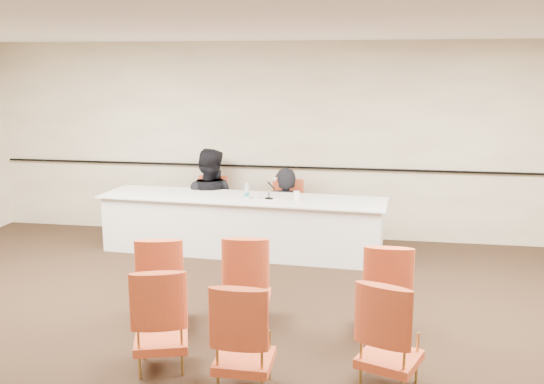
# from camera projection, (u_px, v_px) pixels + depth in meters

# --- Properties ---
(floor) EXTENTS (10.00, 10.00, 0.00)m
(floor) POSITION_uv_depth(u_px,v_px,m) (249.00, 350.00, 5.71)
(floor) COLOR black
(floor) RESTS_ON ground
(ceiling) EXTENTS (10.00, 10.00, 0.00)m
(ceiling) POSITION_uv_depth(u_px,v_px,m) (247.00, 21.00, 5.10)
(ceiling) COLOR white
(ceiling) RESTS_ON ground
(wall_back) EXTENTS (10.00, 0.04, 3.00)m
(wall_back) POSITION_uv_depth(u_px,v_px,m) (302.00, 141.00, 9.26)
(wall_back) COLOR #F5EBC0
(wall_back) RESTS_ON ground
(wall_rail) EXTENTS (9.80, 0.04, 0.03)m
(wall_rail) POSITION_uv_depth(u_px,v_px,m) (301.00, 167.00, 9.31)
(wall_rail) COLOR black
(wall_rail) RESTS_ON wall_back
(panel_table) EXTENTS (4.11, 1.17, 0.81)m
(panel_table) POSITION_uv_depth(u_px,v_px,m) (242.00, 225.00, 8.64)
(panel_table) COLOR white
(panel_table) RESTS_ON ground
(panelist_main) EXTENTS (0.64, 0.42, 1.73)m
(panelist_main) POSITION_uv_depth(u_px,v_px,m) (285.00, 224.00, 9.11)
(panelist_main) COLOR black
(panelist_main) RESTS_ON ground
(panelist_main_chair) EXTENTS (0.53, 0.53, 0.95)m
(panelist_main_chair) POSITION_uv_depth(u_px,v_px,m) (285.00, 213.00, 9.07)
(panelist_main_chair) COLOR #CA4724
(panelist_main_chair) RESTS_ON ground
(panelist_second) EXTENTS (0.97, 0.80, 1.83)m
(panelist_second) POSITION_uv_depth(u_px,v_px,m) (209.00, 207.00, 9.34)
(panelist_second) COLOR black
(panelist_second) RESTS_ON ground
(panelist_second_chair) EXTENTS (0.53, 0.53, 0.95)m
(panelist_second_chair) POSITION_uv_depth(u_px,v_px,m) (209.00, 208.00, 9.34)
(panelist_second_chair) COLOR #CA4724
(panelist_second_chair) RESTS_ON ground
(papers) EXTENTS (0.36, 0.32, 0.00)m
(papers) POSITION_uv_depth(u_px,v_px,m) (269.00, 199.00, 8.40)
(papers) COLOR white
(papers) RESTS_ON panel_table
(microphone) EXTENTS (0.16, 0.23, 0.29)m
(microphone) POSITION_uv_depth(u_px,v_px,m) (269.00, 189.00, 8.38)
(microphone) COLOR black
(microphone) RESTS_ON panel_table
(water_bottle) EXTENTS (0.09, 0.09, 0.23)m
(water_bottle) POSITION_uv_depth(u_px,v_px,m) (247.00, 191.00, 8.43)
(water_bottle) COLOR teal
(water_bottle) RESTS_ON panel_table
(drinking_glass) EXTENTS (0.09, 0.09, 0.10)m
(drinking_glass) POSITION_uv_depth(u_px,v_px,m) (256.00, 195.00, 8.42)
(drinking_glass) COLOR silver
(drinking_glass) RESTS_ON panel_table
(coffee_cup) EXTENTS (0.10, 0.10, 0.13)m
(coffee_cup) POSITION_uv_depth(u_px,v_px,m) (297.00, 196.00, 8.30)
(coffee_cup) COLOR white
(coffee_cup) RESTS_ON panel_table
(aud_chair_front_left) EXTENTS (0.60, 0.60, 0.95)m
(aud_chair_front_left) POSITION_uv_depth(u_px,v_px,m) (162.00, 279.00, 6.23)
(aud_chair_front_left) COLOR #CA4724
(aud_chair_front_left) RESTS_ON ground
(aud_chair_front_mid) EXTENTS (0.55, 0.55, 0.95)m
(aud_chair_front_mid) POSITION_uv_depth(u_px,v_px,m) (248.00, 277.00, 6.29)
(aud_chair_front_mid) COLOR #CA4724
(aud_chair_front_mid) RESTS_ON ground
(aud_chair_front_right) EXTENTS (0.50, 0.50, 0.95)m
(aud_chair_front_right) POSITION_uv_depth(u_px,v_px,m) (387.00, 288.00, 5.99)
(aud_chair_front_right) COLOR #CA4724
(aud_chair_front_right) RESTS_ON ground
(aud_chair_back_left) EXTENTS (0.63, 0.63, 0.95)m
(aud_chair_back_left) POSITION_uv_depth(u_px,v_px,m) (160.00, 317.00, 5.30)
(aud_chair_back_left) COLOR #CA4724
(aud_chair_back_left) RESTS_ON ground
(aud_chair_back_mid) EXTENTS (0.50, 0.50, 0.95)m
(aud_chair_back_mid) POSITION_uv_depth(u_px,v_px,m) (244.00, 335.00, 4.94)
(aud_chair_back_mid) COLOR #CA4724
(aud_chair_back_mid) RESTS_ON ground
(aud_chair_back_right) EXTENTS (0.64, 0.64, 0.95)m
(aud_chair_back_right) POSITION_uv_depth(u_px,v_px,m) (390.00, 333.00, 4.97)
(aud_chair_back_right) COLOR #CA4724
(aud_chair_back_right) RESTS_ON ground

